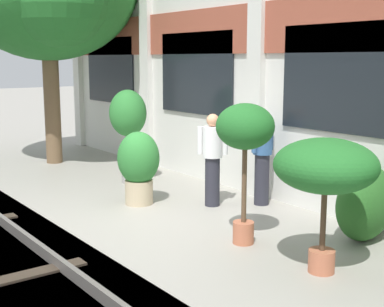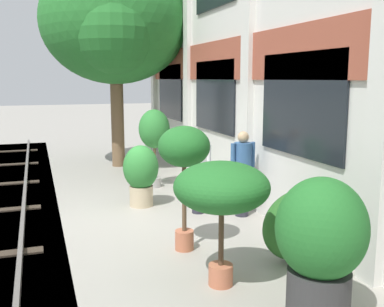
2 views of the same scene
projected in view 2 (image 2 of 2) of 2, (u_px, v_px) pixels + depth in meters
ground_plane at (132, 218)px, 8.69m from camera, size 80.00×80.00×0.00m
apartment_facade at (262, 10)px, 8.91m from camera, size 15.39×0.64×8.06m
broadleaf_tree at (115, 25)px, 13.22m from camera, size 4.57×4.35×6.19m
potted_plant_stone_basin at (321, 243)px, 4.86m from camera, size 0.99×0.99×1.64m
potted_plant_low_pan at (154, 131)px, 10.99m from camera, size 0.76×0.76×1.93m
potted_plant_tall_urn at (184, 153)px, 6.85m from camera, size 0.80×0.80×1.97m
potted_plant_ribbed_drum at (141, 172)px, 9.44m from camera, size 0.75×0.75×1.30m
potted_plant_terracotta_small at (222, 190)px, 5.68m from camera, size 1.23×1.23×1.64m
resident_by_doorway at (243, 171)px, 8.72m from camera, size 0.34×0.53×1.68m
resident_watching_tracks at (198, 170)px, 8.92m from camera, size 0.39×0.41×1.62m
topiary_hedge at (300, 224)px, 6.67m from camera, size 1.05×1.51×1.06m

